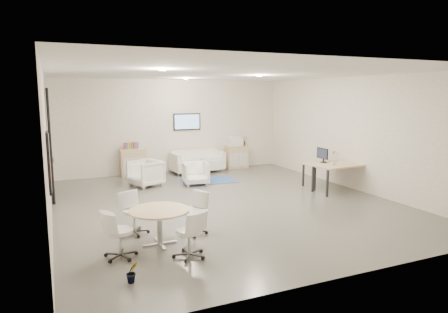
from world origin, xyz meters
TOP-DOWN VIEW (x-y plane):
  - room_shell at (0.00, 0.00)m, footprint 9.60×10.60m
  - glass_door at (-3.95, 2.51)m, footprint 0.09×1.90m
  - artwork at (-3.97, -1.60)m, footprint 0.05×0.54m
  - wall_tv at (0.50, 4.46)m, footprint 0.98×0.06m
  - ceiling_spots at (-0.20, 0.83)m, footprint 3.14×4.14m
  - sideboard_left at (-1.47, 4.26)m, footprint 0.82×0.43m
  - sideboard_right at (2.34, 4.27)m, footprint 0.82×0.40m
  - books at (-1.51, 4.26)m, footprint 0.48×0.14m
  - printer at (2.27, 4.28)m, footprint 0.53×0.45m
  - loveseat at (0.70, 4.06)m, footprint 1.82×1.02m
  - blue_rug at (0.54, 2.58)m, footprint 1.73×1.20m
  - armchair_left at (-1.40, 2.65)m, footprint 1.02×1.05m
  - armchair_right at (0.02, 2.25)m, footprint 0.81×0.77m
  - desk_rear at (3.50, 0.50)m, footprint 1.36×0.75m
  - desk_front at (3.41, -0.23)m, footprint 1.54×0.87m
  - monitor at (3.46, 0.65)m, footprint 0.20×0.50m
  - round_table at (-2.22, -2.12)m, footprint 1.08×1.08m
  - meeting_chairs at (-2.22, -2.12)m, footprint 2.26×2.26m
  - plant_cabinet at (2.63, 4.30)m, footprint 0.35×0.37m
  - plant_floor at (-2.96, -3.41)m, footprint 0.26×0.36m
  - cup at (3.14, -0.24)m, footprint 0.13×0.11m

SIDE VIEW (x-z plane):
  - blue_rug at x=0.54m, z-range 0.00..0.01m
  - plant_floor at x=-2.96m, z-range 0.00..0.14m
  - loveseat at x=0.70m, z-range 0.03..0.68m
  - armchair_right at x=0.02m, z-range 0.00..0.75m
  - sideboard_right at x=2.34m, z-range 0.00..0.82m
  - meeting_chairs at x=-2.22m, z-range 0.00..0.82m
  - armchair_left at x=-1.40m, z-range 0.00..0.85m
  - sideboard_left at x=-1.47m, z-range 0.00..0.92m
  - round_table at x=-2.22m, z-range 0.24..0.90m
  - desk_rear at x=3.50m, z-range 0.27..0.96m
  - desk_front at x=3.41m, z-range 0.31..1.08m
  - cup at x=3.14m, z-range 0.78..0.90m
  - monitor at x=3.46m, z-range 0.70..1.14m
  - plant_cabinet at x=2.63m, z-range 0.82..1.08m
  - printer at x=2.27m, z-range 0.81..1.17m
  - books at x=-1.51m, z-range 0.92..1.14m
  - glass_door at x=-3.95m, z-range 0.08..2.93m
  - artwork at x=-3.97m, z-range 1.03..2.07m
  - room_shell at x=0.00m, z-range -0.80..4.00m
  - wall_tv at x=0.50m, z-range 1.46..2.04m
  - ceiling_spots at x=-0.20m, z-range 3.17..3.20m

